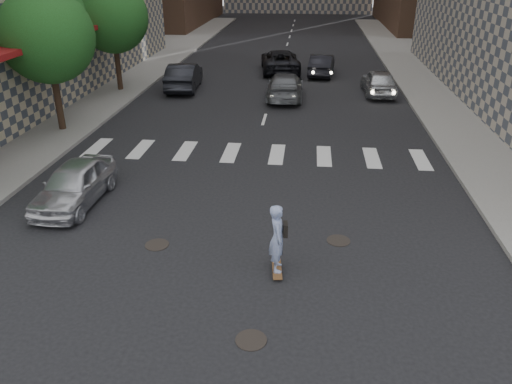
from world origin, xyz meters
TOP-DOWN VIEW (x-y plane):
  - ground at (0.00, 0.00)m, footprint 160.00×160.00m
  - sidewalk_left at (-14.50, 20.00)m, footprint 13.00×80.00m
  - tree_b at (-9.45, 11.14)m, footprint 4.20×4.20m
  - tree_c at (-9.45, 19.14)m, footprint 4.20×4.20m
  - manhole_a at (1.20, -2.50)m, footprint 0.70×0.70m
  - manhole_b at (-2.00, 1.20)m, footprint 0.70×0.70m
  - manhole_c at (3.30, 2.00)m, footprint 0.70×0.70m
  - skateboarder at (1.59, 0.20)m, footprint 0.53×1.02m
  - silver_sedan at (-5.50, 3.63)m, footprint 1.80×4.21m
  - traffic_car_a at (-5.64, 20.00)m, footprint 2.12×5.11m
  - traffic_car_b at (0.83, 18.44)m, footprint 2.17×5.17m
  - traffic_car_c at (0.08, 26.00)m, footprint 3.30×5.96m
  - traffic_car_d at (6.48, 20.00)m, footprint 1.90×4.51m
  - traffic_car_e at (3.08, 25.11)m, footprint 1.98×4.57m

SIDE VIEW (x-z plane):
  - ground at x=0.00m, z-range 0.00..0.00m
  - manhole_a at x=1.20m, z-range 0.00..0.02m
  - manhole_b at x=-2.00m, z-range 0.00..0.02m
  - manhole_c at x=3.30m, z-range 0.00..0.02m
  - sidewalk_left at x=-14.50m, z-range 0.00..0.15m
  - silver_sedan at x=-5.50m, z-range 0.00..1.42m
  - traffic_car_e at x=3.08m, z-range 0.00..1.46m
  - traffic_car_b at x=0.83m, z-range 0.00..1.49m
  - traffic_car_d at x=6.48m, z-range 0.00..1.52m
  - traffic_car_c at x=0.08m, z-range 0.00..1.58m
  - traffic_car_a at x=-5.64m, z-range 0.00..1.64m
  - skateboarder at x=1.59m, z-range 0.05..2.04m
  - tree_b at x=-9.45m, z-range 1.35..7.95m
  - tree_c at x=-9.45m, z-range 1.35..7.95m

